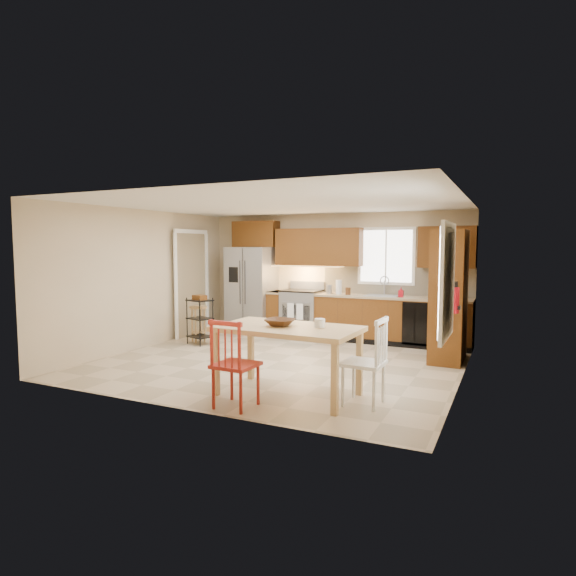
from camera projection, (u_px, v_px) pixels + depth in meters
The scene contains 33 objects.
floor at pixel (279, 361), 7.70m from camera, with size 5.50×5.50×0.00m, color tan.
ceiling at pixel (279, 204), 7.48m from camera, with size 5.50×5.00×0.02m, color silver.
wall_back at pixel (333, 275), 9.85m from camera, with size 5.50×0.02×2.50m, color #CCB793.
wall_front at pixel (180, 300), 5.34m from camera, with size 5.50×0.02×2.50m, color #CCB793.
wall_left at pixel (144, 279), 8.76m from camera, with size 0.02×5.00×2.50m, color #CCB793.
wall_right at pixel (463, 291), 6.43m from camera, with size 0.02×5.00×2.50m, color #CCB793.
refrigerator at pixel (252, 290), 10.26m from camera, with size 0.92×0.75×1.82m, color gray.
range_stove at pixel (302, 314), 9.86m from camera, with size 0.76×0.63×0.92m, color gray.
base_cabinet_narrow at pixel (278, 312), 10.11m from camera, with size 0.30×0.60×0.90m, color #633512.
base_cabinet_run at pixel (391, 320), 9.10m from camera, with size 2.92×0.60×0.90m, color #633512.
dishwasher at pixel (419, 324), 8.60m from camera, with size 0.60×0.02×0.78m, color black.
backsplash at pixel (396, 281), 9.29m from camera, with size 2.92×0.03×0.55m, color beige.
upper_over_fridge at pixel (256, 234), 10.34m from camera, with size 1.00×0.35×0.55m, color #5C320F.
upper_left_block at pixel (319, 247), 9.75m from camera, with size 1.80×0.35×0.75m, color #5C320F.
upper_right_block at pixel (447, 247), 8.69m from camera, with size 1.00×0.35×0.75m, color #5C320F.
window_back at pixel (386, 256), 9.33m from camera, with size 1.12×0.04×1.12m, color white.
sink at pixel (382, 298), 9.14m from camera, with size 0.62×0.46×0.16m, color gray.
undercab_glow at pixel (304, 266), 9.88m from camera, with size 1.60×0.30×0.01m, color #FFBF66.
soap_bottle at pixel (401, 292), 8.88m from camera, with size 0.09×0.09×0.19m, color #AD0C18.
paper_towel at pixel (339, 287), 9.44m from camera, with size 0.12×0.12×0.28m, color white.
canister_steel at pixel (329, 289), 9.53m from camera, with size 0.11×0.11×0.18m, color gray.
canister_wood at pixel (348, 291), 9.34m from camera, with size 0.10×0.10×0.14m, color #4D2B14.
pantry at pixel (449, 296), 7.66m from camera, with size 0.50×0.95×2.10m, color #633512.
fire_extinguisher at pixel (455, 300), 6.63m from camera, with size 0.12×0.12×0.36m, color #AD0C18.
window_right at pixel (448, 281), 5.40m from camera, with size 0.04×1.02×1.32m, color white.
doorway at pixel (191, 285), 9.91m from camera, with size 0.04×0.95×2.10m, color #8C7A59.
dining_table at pixel (288, 361), 5.94m from camera, with size 1.74×0.98×0.85m, color tan, non-canonical shape.
chair_red at pixel (236, 363), 5.49m from camera, with size 0.48×0.48×1.02m, color #AA281A, non-canonical shape.
chair_white at pixel (364, 361), 5.57m from camera, with size 0.48×0.48×1.02m, color white, non-canonical shape.
table_bowl at pixel (280, 326), 5.95m from camera, with size 0.35×0.35×0.09m, color #4D2B14.
table_jar at pixel (320, 325), 5.83m from camera, with size 0.14×0.14×0.16m, color white.
bar_stool at pixel (198, 324), 9.25m from camera, with size 0.34×0.34×0.69m, color tan, non-canonical shape.
utility_cart at pixel (200, 321), 9.04m from camera, with size 0.44×0.34×0.88m, color black, non-canonical shape.
Camera 1 is at (3.35, -6.79, 1.85)m, focal length 30.00 mm.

